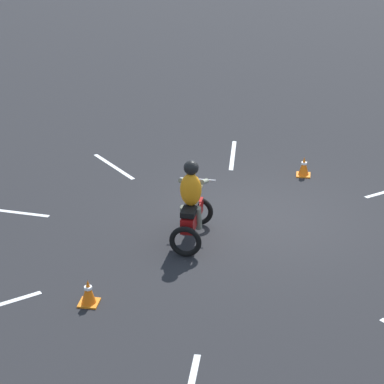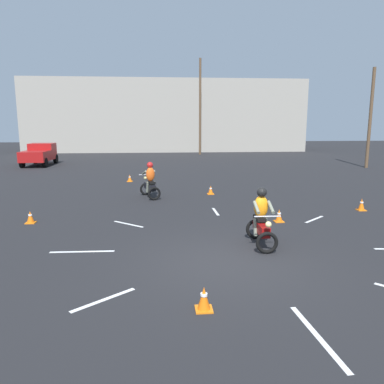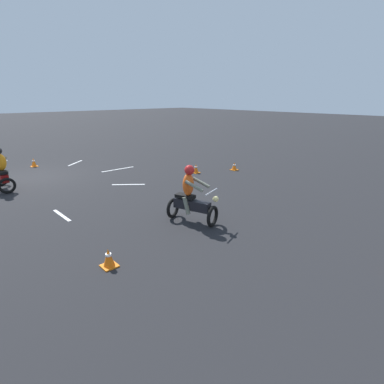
{
  "view_description": "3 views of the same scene",
  "coord_description": "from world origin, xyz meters",
  "px_view_note": "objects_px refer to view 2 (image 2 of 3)",
  "views": [
    {
      "loc": [
        -0.77,
        13.65,
        6.7
      ],
      "look_at": [
        1.2,
        1.17,
        1.0
      ],
      "focal_mm": 70.0,
      "sensor_mm": 36.0,
      "label": 1
    },
    {
      "loc": [
        -1.61,
        -8.69,
        3.41
      ],
      "look_at": [
        -0.43,
        4.76,
        0.9
      ],
      "focal_mm": 35.0,
      "sensor_mm": 36.0,
      "label": 2
    },
    {
      "loc": [
        3.29,
        14.22,
        3.45
      ],
      "look_at": [
        -2.05,
        8.35,
        0.9
      ],
      "focal_mm": 28.0,
      "sensor_mm": 36.0,
      "label": 3
    }
  ],
  "objects_px": {
    "motorcycle_rider_foreground": "(261,220)",
    "utility_pole_near": "(370,118)",
    "traffic_cone_far_right": "(362,205)",
    "traffic_cone_near_left": "(279,216)",
    "traffic_cone_mid_left": "(130,178)",
    "motorcycle_rider_background": "(150,182)",
    "traffic_cone_far_left": "(211,190)",
    "utility_pole_far": "(200,107)",
    "traffic_cone_near_right": "(204,299)",
    "pickup_truck": "(39,154)",
    "traffic_cone_far_center": "(30,217)"
  },
  "relations": [
    {
      "from": "traffic_cone_far_center",
      "to": "traffic_cone_far_left",
      "type": "relative_size",
      "value": 1.01
    },
    {
      "from": "traffic_cone_mid_left",
      "to": "motorcycle_rider_foreground",
      "type": "bearing_deg",
      "value": -69.29
    },
    {
      "from": "traffic_cone_near_right",
      "to": "utility_pole_far",
      "type": "relative_size",
      "value": 0.05
    },
    {
      "from": "motorcycle_rider_background",
      "to": "utility_pole_far",
      "type": "xyz_separation_m",
      "value": [
        4.85,
        23.42,
        4.28
      ]
    },
    {
      "from": "traffic_cone_mid_left",
      "to": "utility_pole_near",
      "type": "height_order",
      "value": "utility_pole_near"
    },
    {
      "from": "traffic_cone_near_right",
      "to": "traffic_cone_mid_left",
      "type": "distance_m",
      "value": 15.79
    },
    {
      "from": "traffic_cone_near_right",
      "to": "utility_pole_near",
      "type": "distance_m",
      "value": 26.09
    },
    {
      "from": "motorcycle_rider_foreground",
      "to": "utility_pole_near",
      "type": "height_order",
      "value": "utility_pole_near"
    },
    {
      "from": "utility_pole_near",
      "to": "utility_pole_far",
      "type": "bearing_deg",
      "value": 131.24
    },
    {
      "from": "traffic_cone_near_left",
      "to": "motorcycle_rider_foreground",
      "type": "bearing_deg",
      "value": -118.39
    },
    {
      "from": "traffic_cone_near_left",
      "to": "traffic_cone_far_right",
      "type": "relative_size",
      "value": 0.93
    },
    {
      "from": "motorcycle_rider_foreground",
      "to": "pickup_truck",
      "type": "relative_size",
      "value": 0.4
    },
    {
      "from": "traffic_cone_near_right",
      "to": "traffic_cone_far_right",
      "type": "xyz_separation_m",
      "value": [
        7.13,
        7.38,
        0.01
      ]
    },
    {
      "from": "traffic_cone_near_left",
      "to": "traffic_cone_mid_left",
      "type": "relative_size",
      "value": 1.1
    },
    {
      "from": "motorcycle_rider_foreground",
      "to": "utility_pole_near",
      "type": "relative_size",
      "value": 0.22
    },
    {
      "from": "pickup_truck",
      "to": "utility_pole_near",
      "type": "height_order",
      "value": "utility_pole_near"
    },
    {
      "from": "utility_pole_far",
      "to": "traffic_cone_far_left",
      "type": "bearing_deg",
      "value": -94.92
    },
    {
      "from": "traffic_cone_far_left",
      "to": "pickup_truck",
      "type": "bearing_deg",
      "value": 131.85
    },
    {
      "from": "traffic_cone_near_left",
      "to": "traffic_cone_far_center",
      "type": "height_order",
      "value": "traffic_cone_near_left"
    },
    {
      "from": "traffic_cone_far_right",
      "to": "utility_pole_near",
      "type": "relative_size",
      "value": 0.06
    },
    {
      "from": "traffic_cone_near_right",
      "to": "traffic_cone_far_left",
      "type": "xyz_separation_m",
      "value": [
        1.67,
        11.26,
        -0.02
      ]
    },
    {
      "from": "traffic_cone_far_right",
      "to": "utility_pole_far",
      "type": "height_order",
      "value": "utility_pole_far"
    },
    {
      "from": "traffic_cone_far_left",
      "to": "utility_pole_far",
      "type": "bearing_deg",
      "value": 85.08
    },
    {
      "from": "traffic_cone_near_left",
      "to": "traffic_cone_near_right",
      "type": "distance_m",
      "value": 6.85
    },
    {
      "from": "motorcycle_rider_foreground",
      "to": "traffic_cone_near_left",
      "type": "bearing_deg",
      "value": -116.67
    },
    {
      "from": "pickup_truck",
      "to": "traffic_cone_near_right",
      "type": "distance_m",
      "value": 26.84
    },
    {
      "from": "traffic_cone_near_right",
      "to": "traffic_cone_far_right",
      "type": "height_order",
      "value": "traffic_cone_far_right"
    },
    {
      "from": "traffic_cone_far_left",
      "to": "utility_pole_far",
      "type": "height_order",
      "value": "utility_pole_far"
    },
    {
      "from": "motorcycle_rider_background",
      "to": "traffic_cone_near_right",
      "type": "height_order",
      "value": "motorcycle_rider_background"
    },
    {
      "from": "traffic_cone_near_right",
      "to": "traffic_cone_mid_left",
      "type": "bearing_deg",
      "value": 99.19
    },
    {
      "from": "motorcycle_rider_background",
      "to": "pickup_truck",
      "type": "relative_size",
      "value": 0.4
    },
    {
      "from": "motorcycle_rider_foreground",
      "to": "utility_pole_near",
      "type": "bearing_deg",
      "value": -125.08
    },
    {
      "from": "pickup_truck",
      "to": "traffic_cone_near_right",
      "type": "xyz_separation_m",
      "value": [
        10.4,
        -24.73,
        -0.71
      ]
    },
    {
      "from": "motorcycle_rider_foreground",
      "to": "traffic_cone_near_right",
      "type": "height_order",
      "value": "motorcycle_rider_foreground"
    },
    {
      "from": "motorcycle_rider_foreground",
      "to": "traffic_cone_far_right",
      "type": "distance_m",
      "value": 6.4
    },
    {
      "from": "motorcycle_rider_background",
      "to": "traffic_cone_near_right",
      "type": "relative_size",
      "value": 3.68
    },
    {
      "from": "traffic_cone_far_left",
      "to": "utility_pole_near",
      "type": "xyz_separation_m",
      "value": [
        13.42,
        9.74,
        3.51
      ]
    },
    {
      "from": "utility_pole_far",
      "to": "motorcycle_rider_background",
      "type": "bearing_deg",
      "value": -101.7
    },
    {
      "from": "traffic_cone_mid_left",
      "to": "traffic_cone_far_right",
      "type": "height_order",
      "value": "traffic_cone_far_right"
    },
    {
      "from": "traffic_cone_far_right",
      "to": "traffic_cone_far_left",
      "type": "distance_m",
      "value": 6.7
    },
    {
      "from": "motorcycle_rider_background",
      "to": "traffic_cone_near_left",
      "type": "relative_size",
      "value": 3.72
    },
    {
      "from": "traffic_cone_far_right",
      "to": "utility_pole_near",
      "type": "xyz_separation_m",
      "value": [
        7.96,
        13.62,
        3.48
      ]
    },
    {
      "from": "traffic_cone_mid_left",
      "to": "traffic_cone_far_left",
      "type": "height_order",
      "value": "traffic_cone_far_left"
    },
    {
      "from": "traffic_cone_far_center",
      "to": "traffic_cone_far_left",
      "type": "height_order",
      "value": "traffic_cone_far_center"
    },
    {
      "from": "traffic_cone_near_left",
      "to": "traffic_cone_far_center",
      "type": "relative_size",
      "value": 1.05
    },
    {
      "from": "traffic_cone_mid_left",
      "to": "traffic_cone_far_right",
      "type": "distance_m",
      "value": 12.67
    },
    {
      "from": "pickup_truck",
      "to": "traffic_cone_near_left",
      "type": "distance_m",
      "value": 23.27
    },
    {
      "from": "traffic_cone_far_right",
      "to": "utility_pole_far",
      "type": "xyz_separation_m",
      "value": [
        -3.5,
        26.69,
        4.77
      ]
    },
    {
      "from": "traffic_cone_near_right",
      "to": "utility_pole_far",
      "type": "bearing_deg",
      "value": 83.91
    },
    {
      "from": "motorcycle_rider_background",
      "to": "traffic_cone_near_left",
      "type": "bearing_deg",
      "value": -63.73
    }
  ]
}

